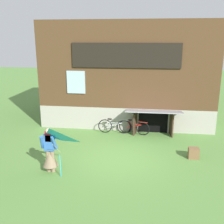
# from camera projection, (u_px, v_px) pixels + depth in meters

# --- Properties ---
(ground_plane) EXTENTS (60.00, 60.00, 0.00)m
(ground_plane) POSITION_uv_depth(u_px,v_px,m) (118.00, 156.00, 10.41)
(ground_plane) COLOR #56843D
(log_house) EXTENTS (8.68, 5.75, 5.29)m
(log_house) POSITION_uv_depth(u_px,v_px,m) (129.00, 72.00, 14.77)
(log_house) COLOR #9E998E
(log_house) RESTS_ON ground_plane
(person) EXTENTS (0.61, 0.52, 1.58)m
(person) POSITION_uv_depth(u_px,v_px,m) (50.00, 154.00, 9.08)
(person) COLOR #7F6B51
(person) RESTS_ON ground_plane
(kite) EXTENTS (1.19, 1.16, 1.67)m
(kite) POSITION_uv_depth(u_px,v_px,m) (50.00, 142.00, 8.32)
(kite) COLOR #2DB2CC
(kite) RESTS_ON ground_plane
(bicycle_red) EXTENTS (1.49, 0.43, 0.70)m
(bicycle_red) POSITION_uv_depth(u_px,v_px,m) (134.00, 127.00, 12.75)
(bicycle_red) COLOR black
(bicycle_red) RESTS_ON ground_plane
(bicycle_silver) EXTENTS (1.59, 0.08, 0.73)m
(bicycle_silver) POSITION_uv_depth(u_px,v_px,m) (114.00, 126.00, 12.88)
(bicycle_silver) COLOR black
(bicycle_silver) RESTS_ON ground_plane
(wooden_crate) EXTENTS (0.39, 0.33, 0.41)m
(wooden_crate) POSITION_uv_depth(u_px,v_px,m) (193.00, 153.00, 10.23)
(wooden_crate) COLOR brown
(wooden_crate) RESTS_ON ground_plane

